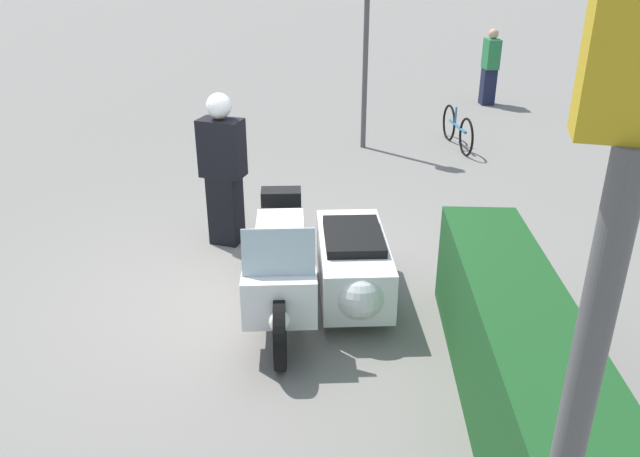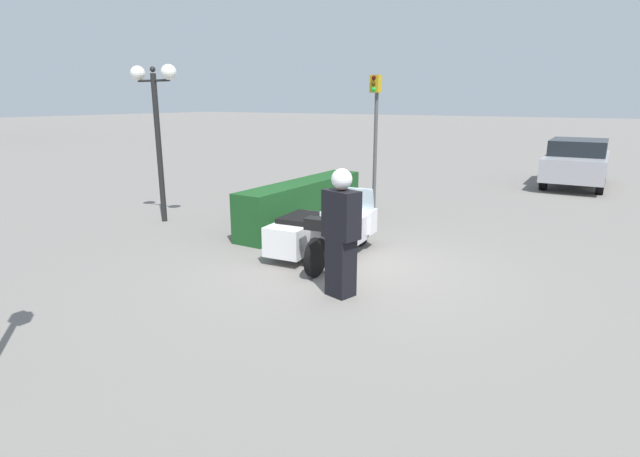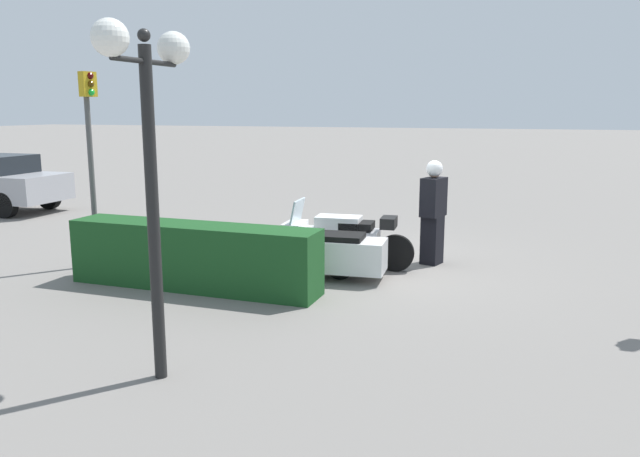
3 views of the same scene
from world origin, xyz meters
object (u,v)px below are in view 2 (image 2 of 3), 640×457
at_px(officer_rider, 341,230).
at_px(hedge_bush_curbside, 303,203).
at_px(police_motorcycle, 322,230).
at_px(traffic_light_near, 375,123).
at_px(parked_car_background, 577,161).
at_px(twin_lamp_post, 155,104).

xyz_separation_m(officer_rider, hedge_bush_curbside, (3.11, 2.70, -0.46)).
relative_size(police_motorcycle, traffic_light_near, 0.79).
distance_m(traffic_light_near, parked_car_background, 7.83).
distance_m(police_motorcycle, traffic_light_near, 4.35).
xyz_separation_m(hedge_bush_curbside, traffic_light_near, (2.24, -0.62, 1.66)).
height_order(police_motorcycle, officer_rider, officer_rider).
height_order(officer_rider, parked_car_background, officer_rider).
distance_m(twin_lamp_post, traffic_light_near, 5.04).
bearing_deg(officer_rider, police_motorcycle, 55.02).
distance_m(police_motorcycle, twin_lamp_post, 4.91).
bearing_deg(twin_lamp_post, traffic_light_near, -44.49).
distance_m(police_motorcycle, parked_car_background, 10.98).
height_order(hedge_bush_curbside, traffic_light_near, traffic_light_near).
bearing_deg(parked_car_background, traffic_light_near, 148.03).
relative_size(police_motorcycle, hedge_bush_curbside, 0.65).
height_order(police_motorcycle, traffic_light_near, traffic_light_near).
relative_size(officer_rider, parked_car_background, 0.43).
bearing_deg(police_motorcycle, officer_rider, -145.75).
bearing_deg(parked_car_background, police_motorcycle, 162.58).
height_order(police_motorcycle, parked_car_background, parked_car_background).
xyz_separation_m(officer_rider, traffic_light_near, (5.35, 2.08, 1.20)).
bearing_deg(hedge_bush_curbside, officer_rider, -139.00).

